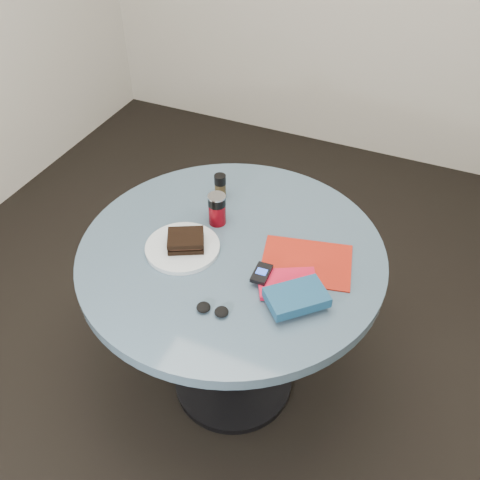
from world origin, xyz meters
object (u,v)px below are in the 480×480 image
at_px(soda_can, 217,209).
at_px(mp3_player, 262,273).
at_px(novel, 297,297).
at_px(headphones, 212,310).
at_px(sandwich, 186,241).
at_px(table, 232,284).
at_px(plate, 183,248).
at_px(pepper_grinder, 220,186).
at_px(magazine, 306,262).
at_px(red_book, 288,283).

height_order(soda_can, mp3_player, soda_can).
xyz_separation_m(novel, headphones, (-0.21, -0.12, -0.02)).
bearing_deg(sandwich, table, 23.15).
distance_m(plate, soda_can, 0.18).
bearing_deg(pepper_grinder, headphones, -67.10).
bearing_deg(plate, mp3_player, -4.71).
height_order(soda_can, magazine, soda_can).
height_order(pepper_grinder, magazine, pepper_grinder).
relative_size(table, headphones, 10.03).
xyz_separation_m(plate, red_book, (0.37, -0.02, 0.00)).
relative_size(sandwich, red_book, 0.83).
distance_m(magazine, red_book, 0.12).
bearing_deg(mp3_player, sandwich, 173.57).
height_order(plate, red_book, red_book).
height_order(pepper_grinder, mp3_player, pepper_grinder).
bearing_deg(headphones, soda_can, 113.53).
distance_m(sandwich, mp3_player, 0.28).
bearing_deg(novel, magazine, 55.35).
xyz_separation_m(red_book, novel, (0.05, -0.06, 0.02)).
bearing_deg(headphones, magazine, 58.94).
bearing_deg(red_book, mp3_player, 156.82).
distance_m(red_book, headphones, 0.24).
bearing_deg(magazine, novel, -94.03).
relative_size(magazine, novel, 1.64).
relative_size(table, magazine, 3.58).
height_order(pepper_grinder, red_book, pepper_grinder).
xyz_separation_m(plate, headphones, (0.21, -0.20, 0.00)).
distance_m(soda_can, mp3_player, 0.31).
bearing_deg(headphones, mp3_player, 66.03).
height_order(table, soda_can, soda_can).
height_order(novel, mp3_player, novel).
bearing_deg(magazine, plate, -178.21).
bearing_deg(soda_can, sandwich, -101.91).
xyz_separation_m(table, pepper_grinder, (-0.15, 0.24, 0.21)).
distance_m(pepper_grinder, mp3_player, 0.44).
relative_size(soda_can, red_book, 0.64).
distance_m(magazine, mp3_player, 0.16).
relative_size(table, mp3_player, 11.71).
distance_m(sandwich, magazine, 0.39).
distance_m(plate, novel, 0.42).
distance_m(plate, sandwich, 0.03).
distance_m(sandwich, headphones, 0.29).
xyz_separation_m(plate, sandwich, (0.01, 0.01, 0.03)).
bearing_deg(mp3_player, magazine, 50.39).
height_order(plate, magazine, plate).
bearing_deg(soda_can, pepper_grinder, 111.11).
height_order(plate, mp3_player, mp3_player).
height_order(sandwich, soda_can, soda_can).
bearing_deg(red_book, plate, 150.18).
relative_size(table, soda_can, 8.83).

